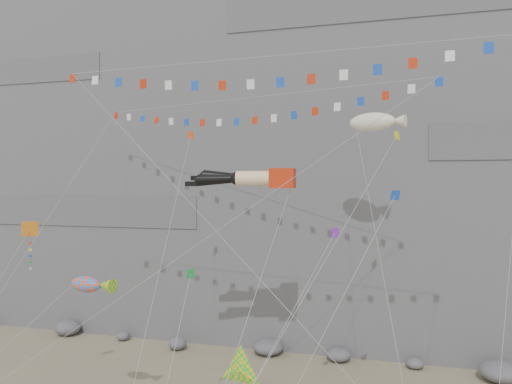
% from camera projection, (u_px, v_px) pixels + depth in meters
% --- Properties ---
extents(cliff, '(80.00, 28.00, 50.00)m').
position_uv_depth(cliff, '(301.00, 93.00, 56.72)').
color(cliff, slate).
rests_on(cliff, ground).
extents(talus_boulders, '(60.00, 3.00, 1.20)m').
position_uv_depth(talus_boulders, '(268.00, 347.00, 42.69)').
color(talus_boulders, slate).
rests_on(talus_boulders, ground).
extents(legs_kite, '(7.25, 15.56, 20.74)m').
position_uv_depth(legs_kite, '(253.00, 179.00, 32.46)').
color(legs_kite, red).
rests_on(legs_kite, ground).
extents(flag_banner_upper, '(28.50, 18.09, 29.54)m').
position_uv_depth(flag_banner_upper, '(245.00, 99.00, 36.26)').
color(flag_banner_upper, red).
rests_on(flag_banner_upper, ground).
extents(flag_banner_lower, '(26.01, 5.02, 24.58)m').
position_uv_depth(flag_banner_lower, '(266.00, 57.00, 27.60)').
color(flag_banner_lower, red).
rests_on(flag_banner_lower, ground).
extents(harlequin_kite, '(4.86, 7.13, 13.74)m').
position_uv_depth(harlequin_kite, '(30.00, 229.00, 30.93)').
color(harlequin_kite, red).
rests_on(harlequin_kite, ground).
extents(fish_windsock, '(10.47, 6.21, 13.45)m').
position_uv_depth(fish_windsock, '(86.00, 285.00, 28.89)').
color(fish_windsock, '#FF480D').
rests_on(fish_windsock, ground).
extents(delta_kite, '(2.51, 7.14, 8.74)m').
position_uv_depth(delta_kite, '(240.00, 371.00, 24.06)').
color(delta_kite, '#EDB80C').
rests_on(delta_kite, ground).
extents(blimp_windsock, '(5.29, 13.77, 22.84)m').
position_uv_depth(blimp_windsock, '(372.00, 123.00, 34.59)').
color(blimp_windsock, '#F8EFCC').
rests_on(blimp_windsock, ground).
extents(small_kite_a, '(2.35, 14.22, 22.60)m').
position_uv_depth(small_kite_a, '(189.00, 140.00, 34.82)').
color(small_kite_a, '#E84B13').
rests_on(small_kite_a, ground).
extents(small_kite_b, '(6.16, 11.51, 16.92)m').
position_uv_depth(small_kite_b, '(333.00, 236.00, 28.10)').
color(small_kite_b, purple).
rests_on(small_kite_b, ground).
extents(small_kite_c, '(1.32, 8.14, 12.25)m').
position_uv_depth(small_kite_c, '(190.00, 276.00, 27.08)').
color(small_kite_c, '#179637').
rests_on(small_kite_c, ground).
extents(small_kite_d, '(9.63, 16.09, 25.08)m').
position_uv_depth(small_kite_d, '(393.00, 142.00, 30.76)').
color(small_kite_d, yellow).
rests_on(small_kite_d, ground).
extents(small_kite_e, '(7.57, 9.63, 17.96)m').
position_uv_depth(small_kite_e, '(393.00, 200.00, 26.94)').
color(small_kite_e, blue).
rests_on(small_kite_e, ground).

